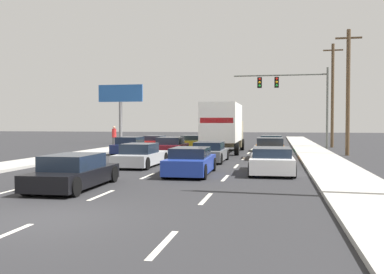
{
  "coord_description": "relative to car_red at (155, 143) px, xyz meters",
  "views": [
    {
      "loc": [
        5.52,
        -9.39,
        2.33
      ],
      "look_at": [
        0.91,
        13.83,
        1.54
      ],
      "focal_mm": 40.13,
      "sensor_mm": 36.0,
      "label": 1
    }
  ],
  "objects": [
    {
      "name": "lane_markings",
      "position": [
        5.15,
        -4.09,
        -0.54
      ],
      "size": [
        6.94,
        62.0,
        0.01
      ],
      "color": "silver",
      "rests_on": "ground_plane"
    },
    {
      "name": "car_silver",
      "position": [
        3.57,
        -15.13,
        0.01
      ],
      "size": [
        1.87,
        4.6,
        1.23
      ],
      "color": "#B7BABF",
      "rests_on": "ground_plane"
    },
    {
      "name": "roadside_billboard",
      "position": [
        -6.36,
        8.14,
        4.26
      ],
      "size": [
        5.08,
        0.36,
        6.53
      ],
      "color": "slate",
      "rests_on": "ground_plane"
    },
    {
      "name": "car_black",
      "position": [
        3.6,
        -22.9,
        0.02
      ],
      "size": [
        1.95,
        4.53,
        1.21
      ],
      "color": "black",
      "rests_on": "ground_plane"
    },
    {
      "name": "utility_pole_mid",
      "position": [
        15.59,
        -4.97,
        4.05
      ],
      "size": [
        1.8,
        0.28,
        8.9
      ],
      "color": "brown",
      "rests_on": "ground_plane"
    },
    {
      "name": "car_navy",
      "position": [
        0.08,
        -6.82,
        0.04
      ],
      "size": [
        1.93,
        4.02,
        1.28
      ],
      "color": "#141E4C",
      "rests_on": "ground_plane"
    },
    {
      "name": "pedestrian_near_corner",
      "position": [
        -3.48,
        -1.08,
        0.55
      ],
      "size": [
        0.38,
        0.38,
        1.89
      ],
      "color": "#3F3F42",
      "rests_on": "sidewalk_left"
    },
    {
      "name": "box_truck",
      "position": [
        6.65,
        -4.21,
        1.57
      ],
      "size": [
        2.77,
        8.93,
        3.74
      ],
      "color": "white",
      "rests_on": "ground_plane"
    },
    {
      "name": "car_yellow",
      "position": [
        3.42,
        -0.56,
        0.04
      ],
      "size": [
        1.97,
        4.62,
        1.23
      ],
      "color": "yellow",
      "rests_on": "ground_plane"
    },
    {
      "name": "utility_pole_far",
      "position": [
        15.77,
        5.13,
        4.45
      ],
      "size": [
        1.8,
        0.28,
        9.71
      ],
      "color": "brown",
      "rests_on": "ground_plane"
    },
    {
      "name": "car_maroon",
      "position": [
        3.22,
        -7.22,
        0.06
      ],
      "size": [
        2.02,
        4.34,
        1.3
      ],
      "color": "maroon",
      "rests_on": "ground_plane"
    },
    {
      "name": "traffic_signal_mast",
      "position": [
        11.67,
        2.95,
        4.83
      ],
      "size": [
        8.46,
        0.69,
        7.26
      ],
      "color": "#595B56",
      "rests_on": "ground_plane"
    },
    {
      "name": "car_green",
      "position": [
        10.2,
        -1.22,
        0.05
      ],
      "size": [
        2.02,
        4.54,
        1.28
      ],
      "color": "#196B38",
      "rests_on": "ground_plane"
    },
    {
      "name": "sidewalk_right",
      "position": [
        13.42,
        -7.56,
        -0.47
      ],
      "size": [
        2.63,
        80.0,
        0.14
      ],
      "primitive_type": "cube",
      "color": "#B2AFA8",
      "rests_on": "ground_plane"
    },
    {
      "name": "car_white",
      "position": [
        10.44,
        -16.91,
        0.03
      ],
      "size": [
        2.11,
        4.62,
        1.2
      ],
      "color": "white",
      "rests_on": "ground_plane"
    },
    {
      "name": "car_red",
      "position": [
        0.0,
        0.0,
        0.0
      ],
      "size": [
        1.9,
        4.33,
        1.17
      ],
      "color": "red",
      "rests_on": "ground_plane"
    },
    {
      "name": "car_gray",
      "position": [
        6.75,
        -11.86,
        0.01
      ],
      "size": [
        1.93,
        4.08,
        1.19
      ],
      "color": "slate",
      "rests_on": "ground_plane"
    },
    {
      "name": "car_blue",
      "position": [
        6.89,
        -18.2,
        0.03
      ],
      "size": [
        1.96,
        4.33,
        1.22
      ],
      "color": "#1E389E",
      "rests_on": "ground_plane"
    },
    {
      "name": "sidewalk_left",
      "position": [
        -3.11,
        -7.56,
        -0.47
      ],
      "size": [
        2.63,
        80.0,
        0.14
      ],
      "primitive_type": "cube",
      "color": "#B2AFA8",
      "rests_on": "ground_plane"
    },
    {
      "name": "car_orange",
      "position": [
        10.23,
        -8.71,
        0.07
      ],
      "size": [
        2.07,
        4.24,
        1.35
      ],
      "color": "orange",
      "rests_on": "ground_plane"
    },
    {
      "name": "ground_plane",
      "position": [
        5.15,
        -2.56,
        -0.54
      ],
      "size": [
        140.0,
        140.0,
        0.0
      ],
      "primitive_type": "plane",
      "color": "#2B2B2D"
    }
  ]
}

